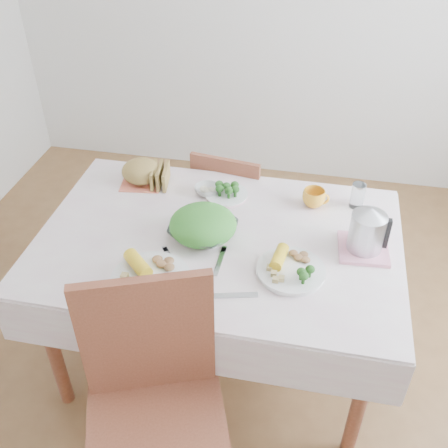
% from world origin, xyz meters
% --- Properties ---
extents(floor, '(3.60, 3.60, 0.00)m').
position_xyz_m(floor, '(0.00, 0.00, 0.00)').
color(floor, brown).
rests_on(floor, ground).
extents(dining_table, '(1.40, 0.90, 0.75)m').
position_xyz_m(dining_table, '(0.00, 0.00, 0.38)').
color(dining_table, brown).
rests_on(dining_table, floor).
extents(tablecloth, '(1.50, 1.00, 0.01)m').
position_xyz_m(tablecloth, '(0.00, 0.00, 0.76)').
color(tablecloth, silver).
rests_on(tablecloth, dining_table).
extents(chair_near, '(0.61, 0.61, 1.04)m').
position_xyz_m(chair_near, '(-0.04, -0.78, 0.46)').
color(chair_near, brown).
rests_on(chair_near, floor).
extents(chair_far, '(0.43, 0.43, 0.84)m').
position_xyz_m(chair_far, '(-0.05, 0.67, 0.46)').
color(chair_far, brown).
rests_on(chair_far, floor).
extents(salad_bowl, '(0.33, 0.33, 0.06)m').
position_xyz_m(salad_bowl, '(-0.06, -0.01, 0.79)').
color(salad_bowl, white).
rests_on(salad_bowl, tablecloth).
extents(dinner_plate_left, '(0.41, 0.41, 0.03)m').
position_xyz_m(dinner_plate_left, '(-0.19, -0.31, 0.77)').
color(dinner_plate_left, white).
rests_on(dinner_plate_left, tablecloth).
extents(dinner_plate_right, '(0.36, 0.36, 0.02)m').
position_xyz_m(dinner_plate_right, '(0.32, -0.16, 0.77)').
color(dinner_plate_right, white).
rests_on(dinner_plate_right, tablecloth).
extents(broccoli_plate, '(0.21, 0.21, 0.02)m').
position_xyz_m(broccoli_plate, '(-0.03, 0.30, 0.77)').
color(broccoli_plate, beige).
rests_on(broccoli_plate, tablecloth).
extents(napkin, '(0.21, 0.21, 0.00)m').
position_xyz_m(napkin, '(-0.45, 0.34, 0.76)').
color(napkin, '#EF7557').
rests_on(napkin, tablecloth).
extents(bread_loaf, '(0.23, 0.22, 0.11)m').
position_xyz_m(bread_loaf, '(-0.45, 0.34, 0.82)').
color(bread_loaf, olive).
rests_on(bread_loaf, napkin).
extents(fruit_bowl, '(0.14, 0.14, 0.04)m').
position_xyz_m(fruit_bowl, '(-0.12, 0.31, 0.78)').
color(fruit_bowl, white).
rests_on(fruit_bowl, tablecloth).
extents(yellow_mug, '(0.13, 0.13, 0.08)m').
position_xyz_m(yellow_mug, '(0.37, 0.31, 0.80)').
color(yellow_mug, '#F8A827').
rests_on(yellow_mug, tablecloth).
extents(glass_tumbler, '(0.07, 0.07, 0.12)m').
position_xyz_m(glass_tumbler, '(0.56, 0.34, 0.83)').
color(glass_tumbler, white).
rests_on(glass_tumbler, tablecloth).
extents(pink_tray, '(0.21, 0.21, 0.02)m').
position_xyz_m(pink_tray, '(0.59, 0.04, 0.77)').
color(pink_tray, pink).
rests_on(pink_tray, tablecloth).
extents(electric_kettle, '(0.16, 0.16, 0.19)m').
position_xyz_m(electric_kettle, '(0.59, 0.04, 0.88)').
color(electric_kettle, '#B2B5BA').
rests_on(electric_kettle, pink_tray).
extents(fork_left, '(0.11, 0.15, 0.00)m').
position_xyz_m(fork_left, '(-0.15, -0.18, 0.76)').
color(fork_left, silver).
rests_on(fork_left, tablecloth).
extents(fork_right, '(0.02, 0.17, 0.00)m').
position_xyz_m(fork_right, '(0.04, -0.15, 0.76)').
color(fork_right, silver).
rests_on(fork_right, tablecloth).
extents(knife, '(0.21, 0.08, 0.00)m').
position_xyz_m(knife, '(0.11, -0.32, 0.76)').
color(knife, silver).
rests_on(knife, tablecloth).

